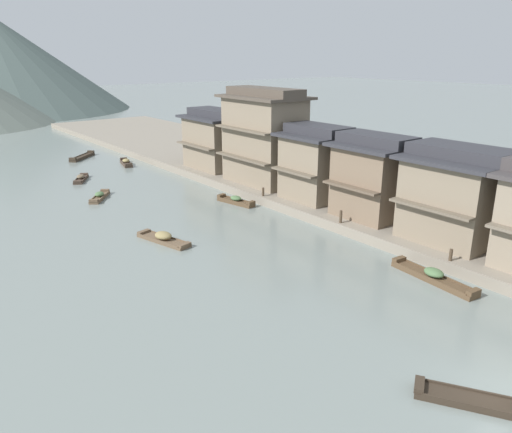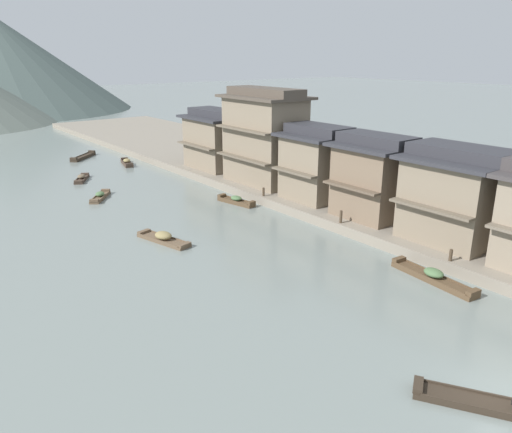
# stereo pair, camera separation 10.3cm
# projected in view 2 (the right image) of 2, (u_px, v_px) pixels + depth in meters

# --- Properties ---
(ground_plane) EXTENTS (400.00, 400.00, 0.00)m
(ground_plane) POSITION_uv_depth(u_px,v_px,m) (511.00, 398.00, 18.63)
(ground_plane) COLOR gray
(riverbank_right) EXTENTS (18.00, 110.00, 0.74)m
(riverbank_right) POSITION_uv_depth(u_px,v_px,m) (302.00, 176.00, 50.93)
(riverbank_right) COLOR gray
(riverbank_right) RESTS_ON ground
(boat_foreground_poled) EXTENTS (3.40, 4.65, 0.42)m
(boat_foreground_poled) POSITION_uv_depth(u_px,v_px,m) (482.00, 403.00, 18.15)
(boat_foreground_poled) COLOR #33281E
(boat_foreground_poled) RESTS_ON ground
(boat_moored_nearest) EXTENTS (2.13, 4.59, 0.71)m
(boat_moored_nearest) POSITION_uv_depth(u_px,v_px,m) (163.00, 238.00, 34.10)
(boat_moored_nearest) COLOR brown
(boat_moored_nearest) RESTS_ON ground
(boat_moored_second) EXTENTS (4.22, 4.06, 0.55)m
(boat_moored_second) POSITION_uv_depth(u_px,v_px,m) (83.00, 157.00, 61.43)
(boat_moored_second) COLOR #33281E
(boat_moored_second) RESTS_ON ground
(boat_moored_third) EXTENTS (2.54, 3.47, 0.64)m
(boat_moored_third) POSITION_uv_depth(u_px,v_px,m) (82.00, 178.00, 50.67)
(boat_moored_third) COLOR #423328
(boat_moored_third) RESTS_ON ground
(boat_moored_far) EXTENTS (2.91, 3.41, 0.63)m
(boat_moored_far) POSITION_uv_depth(u_px,v_px,m) (100.00, 196.00, 44.29)
(boat_moored_far) COLOR brown
(boat_moored_far) RESTS_ON ground
(boat_midriver_drifting) EXTENTS (1.77, 3.86, 0.73)m
(boat_midriver_drifting) POSITION_uv_depth(u_px,v_px,m) (127.00, 162.00, 57.83)
(boat_midriver_drifting) COLOR #423328
(boat_midriver_drifting) RESTS_ON ground
(boat_midriver_upstream) EXTENTS (1.53, 5.58, 0.75)m
(boat_midriver_upstream) POSITION_uv_depth(u_px,v_px,m) (433.00, 277.00, 28.16)
(boat_midriver_upstream) COLOR brown
(boat_midriver_upstream) RESTS_ON ground
(boat_upstream_distant) EXTENTS (1.59, 3.92, 0.70)m
(boat_upstream_distant) POSITION_uv_depth(u_px,v_px,m) (236.00, 201.00, 42.78)
(boat_upstream_distant) COLOR brown
(boat_upstream_distant) RESTS_ON ground
(house_waterfront_second) EXTENTS (6.36, 6.45, 6.14)m
(house_waterfront_second) POSITION_uv_depth(u_px,v_px,m) (457.00, 195.00, 31.78)
(house_waterfront_second) COLOR #7F705B
(house_waterfront_second) RESTS_ON riverbank_right
(house_waterfront_tall) EXTENTS (5.49, 5.73, 6.14)m
(house_waterfront_tall) POSITION_uv_depth(u_px,v_px,m) (374.00, 177.00, 36.34)
(house_waterfront_tall) COLOR #75604C
(house_waterfront_tall) RESTS_ON riverbank_right
(house_waterfront_narrow) EXTENTS (5.70, 5.63, 6.14)m
(house_waterfront_narrow) POSITION_uv_depth(u_px,v_px,m) (317.00, 163.00, 40.95)
(house_waterfront_narrow) COLOR #7F705B
(house_waterfront_narrow) RESTS_ON riverbank_right
(house_waterfront_far) EXTENTS (5.59, 8.32, 8.74)m
(house_waterfront_far) POSITION_uv_depth(u_px,v_px,m) (264.00, 137.00, 45.76)
(house_waterfront_far) COLOR #7F705B
(house_waterfront_far) RESTS_ON riverbank_right
(house_waterfront_end) EXTENTS (6.03, 7.27, 6.14)m
(house_waterfront_end) POSITION_uv_depth(u_px,v_px,m) (218.00, 139.00, 52.49)
(house_waterfront_end) COLOR #7F705B
(house_waterfront_end) RESTS_ON riverbank_right
(mooring_post_dock_near) EXTENTS (0.20, 0.20, 0.72)m
(mooring_post_dock_near) POSITION_uv_depth(u_px,v_px,m) (451.00, 255.00, 29.02)
(mooring_post_dock_near) COLOR #473828
(mooring_post_dock_near) RESTS_ON riverbank_right
(mooring_post_dock_mid) EXTENTS (0.20, 0.20, 0.92)m
(mooring_post_dock_mid) POSITION_uv_depth(u_px,v_px,m) (341.00, 217.00, 35.56)
(mooring_post_dock_mid) COLOR #473828
(mooring_post_dock_mid) RESTS_ON riverbank_right
(mooring_post_dock_far) EXTENTS (0.20, 0.20, 0.73)m
(mooring_post_dock_far) POSITION_uv_depth(u_px,v_px,m) (263.00, 192.00, 42.34)
(mooring_post_dock_far) COLOR #473828
(mooring_post_dock_far) RESTS_ON riverbank_right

